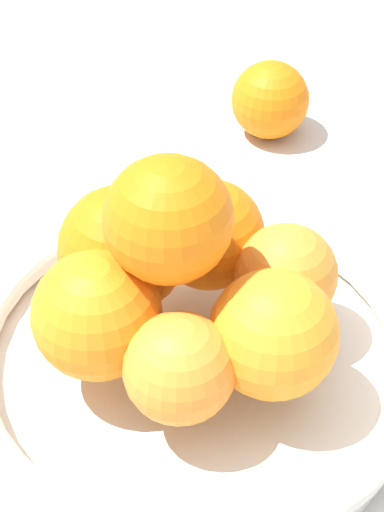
{
  "coord_description": "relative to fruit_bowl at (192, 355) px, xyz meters",
  "views": [
    {
      "loc": [
        -0.27,
        0.25,
        0.43
      ],
      "look_at": [
        0.0,
        0.0,
        0.1
      ],
      "focal_mm": 60.0,
      "sensor_mm": 36.0,
      "label": 1
    }
  ],
  "objects": [
    {
      "name": "orange_pile",
      "position": [
        0.01,
        0.0,
        0.06
      ],
      "size": [
        0.19,
        0.18,
        0.13
      ],
      "color": "orange",
      "rests_on": "fruit_bowl"
    },
    {
      "name": "stray_orange",
      "position": [
        0.16,
        -0.24,
        0.02
      ],
      "size": [
        0.07,
        0.07,
        0.07
      ],
      "primitive_type": "sphere",
      "color": "orange",
      "rests_on": "ground_plane"
    },
    {
      "name": "fruit_bowl",
      "position": [
        0.0,
        0.0,
        0.0
      ],
      "size": [
        0.29,
        0.29,
        0.04
      ],
      "color": "silver",
      "rests_on": "ground_plane"
    },
    {
      "name": "ground_plane",
      "position": [
        0.0,
        0.0,
        -0.02
      ],
      "size": [
        4.0,
        4.0,
        0.0
      ],
      "primitive_type": "plane",
      "color": "beige"
    }
  ]
}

